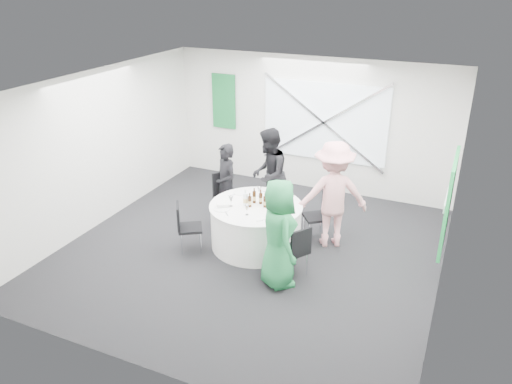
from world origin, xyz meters
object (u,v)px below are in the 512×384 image
at_px(chair_front_right, 296,248).
at_px(chair_back, 274,195).
at_px(person_woman_green, 278,234).
at_px(chair_front_left, 185,224).
at_px(chair_back_right, 320,212).
at_px(banquet_table, 256,225).
at_px(chair_back_left, 225,193).
at_px(person_woman_pink, 333,195).
at_px(person_man_back_left, 226,184).
at_px(clear_water_bottle, 245,199).
at_px(person_man_back, 269,174).
at_px(green_water_bottle, 269,199).

bearing_deg(chair_front_right, chair_back, -115.01).
bearing_deg(person_woman_green, chair_front_left, 41.28).
xyz_separation_m(chair_back_right, chair_front_left, (-1.92, -1.32, -0.00)).
bearing_deg(chair_back_right, chair_front_right, -35.65).
bearing_deg(banquet_table, person_woman_green, -49.77).
distance_m(chair_back_left, chair_back_right, 1.82).
relative_size(chair_front_right, chair_front_left, 1.00).
height_order(chair_back, person_woman_pink, person_woman_pink).
bearing_deg(chair_back_left, person_woman_green, -97.32).
relative_size(chair_front_left, person_man_back_left, 0.56).
xyz_separation_m(person_man_back_left, clear_water_bottle, (0.71, -0.67, 0.11)).
height_order(chair_back_left, chair_front_right, chair_back_left).
distance_m(chair_front_right, person_woman_green, 0.48).
bearing_deg(chair_front_left, person_man_back_left, -38.19).
relative_size(banquet_table, chair_back_left, 1.66).
bearing_deg(chair_front_right, banquet_table, -90.00).
relative_size(chair_back_right, person_woman_green, 0.51).
height_order(chair_back_left, person_man_back, person_man_back).
bearing_deg(chair_front_left, person_man_back, -56.42).
bearing_deg(chair_back_left, chair_front_right, -88.87).
distance_m(person_woman_pink, clear_water_bottle, 1.46).
distance_m(chair_front_left, person_man_back_left, 1.27).
distance_m(chair_back_left, person_man_back, 0.87).
bearing_deg(clear_water_bottle, green_water_bottle, 15.73).
bearing_deg(green_water_bottle, chair_back_right, 42.84).
height_order(green_water_bottle, clear_water_bottle, green_water_bottle).
bearing_deg(person_woman_green, person_man_back_left, 7.23).
distance_m(banquet_table, person_woman_green, 1.26).
relative_size(person_woman_green, clear_water_bottle, 6.01).
relative_size(chair_back_left, person_man_back, 0.54).
xyz_separation_m(chair_back_right, person_man_back, (-1.14, 0.40, 0.37)).
xyz_separation_m(person_woman_pink, green_water_bottle, (-0.93, -0.54, -0.03)).
xyz_separation_m(chair_front_right, green_water_bottle, (-0.74, 0.66, 0.40)).
relative_size(chair_front_right, clear_water_bottle, 3.07).
distance_m(chair_back_right, clear_water_bottle, 1.37).
bearing_deg(chair_front_right, chair_front_left, -56.45).
relative_size(person_man_back, clear_water_bottle, 6.27).
bearing_deg(chair_front_left, banquet_table, -90.00).
height_order(chair_back, person_man_back_left, person_man_back_left).
height_order(banquet_table, person_man_back_left, person_man_back_left).
xyz_separation_m(person_man_back, person_woman_pink, (1.37, -0.51, 0.05)).
height_order(chair_back_right, person_man_back, person_man_back).
xyz_separation_m(chair_back, chair_back_right, (1.03, -0.40, 0.02)).
bearing_deg(person_man_back_left, green_water_bottle, 7.04).
height_order(chair_front_right, person_man_back, person_man_back).
bearing_deg(green_water_bottle, chair_front_left, -151.09).
bearing_deg(person_man_back, person_man_back_left, -64.74).
bearing_deg(person_woman_pink, clear_water_bottle, -0.55).
distance_m(person_man_back_left, clear_water_bottle, 0.98).
bearing_deg(banquet_table, person_woman_pink, 26.98).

